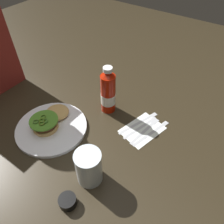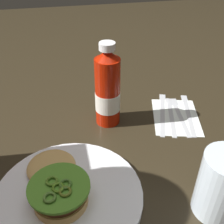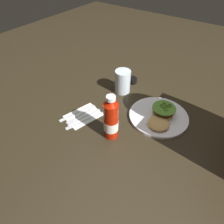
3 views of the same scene
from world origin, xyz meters
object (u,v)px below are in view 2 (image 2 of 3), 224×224
object	(u,v)px
dinner_plate	(69,196)
ketchup_bottle	(108,91)
water_glass	(222,185)
napkin	(176,116)
butter_knife	(188,111)
steak_knife	(163,110)
burger_sandwich	(57,183)
spoon_utensil	(171,109)
fork_utensil	(179,112)

from	to	relation	value
dinner_plate	ketchup_bottle	world-z (taller)	ketchup_bottle
water_glass	napkin	xyz separation A→B (m)	(0.29, -0.04, -0.06)
ketchup_bottle	butter_knife	bearing A→B (deg)	-91.56
napkin	steak_knife	bearing A→B (deg)	37.61
water_glass	steak_knife	world-z (taller)	water_glass
water_glass	dinner_plate	bearing A→B (deg)	73.48
burger_sandwich	napkin	distance (m)	0.39
napkin	spoon_utensil	world-z (taller)	spoon_utensil
water_glass	fork_utensil	distance (m)	0.32
ketchup_bottle	napkin	distance (m)	0.21
burger_sandwich	water_glass	size ratio (longest dim) A/B	1.44
water_glass	steak_knife	distance (m)	0.33
butter_knife	spoon_utensil	distance (m)	0.05
ketchup_bottle	butter_knife	size ratio (longest dim) A/B	1.13
ketchup_bottle	butter_knife	world-z (taller)	ketchup_bottle
burger_sandwich	steak_knife	size ratio (longest dim) A/B	0.95
ketchup_bottle	spoon_utensil	world-z (taller)	ketchup_bottle
burger_sandwich	steak_knife	world-z (taller)	burger_sandwich
ketchup_bottle	burger_sandwich	bearing A→B (deg)	146.59
dinner_plate	butter_knife	world-z (taller)	dinner_plate
dinner_plate	fork_utensil	bearing A→B (deg)	-55.46
napkin	butter_knife	xyz separation A→B (m)	(0.02, -0.04, 0.00)
napkin	steak_knife	xyz separation A→B (m)	(0.03, 0.03, 0.00)
spoon_utensil	napkin	bearing A→B (deg)	-173.75
butter_knife	spoon_utensil	world-z (taller)	same
spoon_utensil	steak_knife	xyz separation A→B (m)	(0.00, 0.02, 0.00)
water_glass	butter_knife	bearing A→B (deg)	-15.90
ketchup_bottle	fork_utensil	distance (m)	0.22
butter_knife	steak_knife	world-z (taller)	same
ketchup_bottle	steak_knife	bearing A→B (deg)	-85.53
dinner_plate	water_glass	xyz separation A→B (m)	(-0.08, -0.27, 0.06)
burger_sandwich	fork_utensil	world-z (taller)	burger_sandwich
dinner_plate	napkin	bearing A→B (deg)	-56.11
dinner_plate	water_glass	world-z (taller)	water_glass
water_glass	ketchup_bottle	bearing A→B (deg)	24.85
dinner_plate	spoon_utensil	bearing A→B (deg)	-52.06
burger_sandwich	spoon_utensil	xyz separation A→B (m)	(0.23, -0.33, -0.03)
dinner_plate	butter_knife	bearing A→B (deg)	-57.65
water_glass	butter_knife	size ratio (longest dim) A/B	0.67
ketchup_bottle	napkin	size ratio (longest dim) A/B	1.31
dinner_plate	spoon_utensil	distance (m)	0.39
dinner_plate	steak_knife	xyz separation A→B (m)	(0.24, -0.29, -0.00)
burger_sandwich	water_glass	distance (m)	0.30
dinner_plate	napkin	distance (m)	0.38
butter_knife	dinner_plate	bearing A→B (deg)	122.35
water_glass	napkin	size ratio (longest dim) A/B	0.78
burger_sandwich	ketchup_bottle	size ratio (longest dim) A/B	0.85
napkin	butter_knife	world-z (taller)	butter_knife
napkin	spoon_utensil	size ratio (longest dim) A/B	0.93
butter_knife	ketchup_bottle	bearing A→B (deg)	88.44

